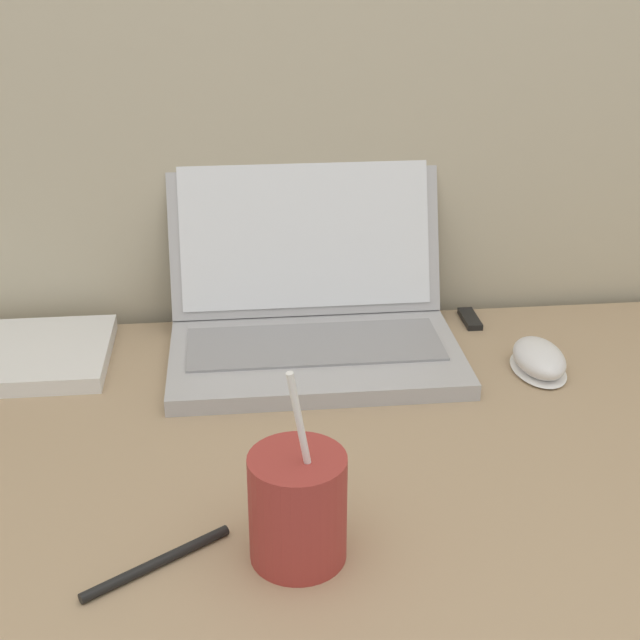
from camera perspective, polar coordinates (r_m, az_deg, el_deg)
laptop at (r=1.11m, az=-0.55°, el=0.88°), size 0.35×0.29×0.23m
drink_cup at (r=0.76m, az=-1.43°, el=-11.78°), size 0.08×0.08×0.19m
computer_mouse at (r=1.10m, az=13.83°, el=-2.48°), size 0.06×0.10×0.04m
usb_stick at (r=1.22m, az=9.57°, el=0.07°), size 0.02×0.06×0.01m
pen at (r=0.79m, az=-10.37°, el=-15.03°), size 0.12×0.08×0.01m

